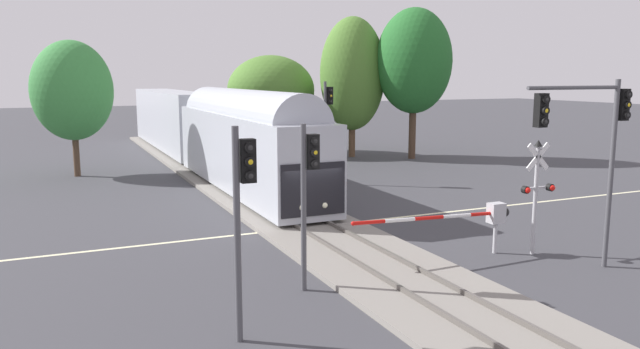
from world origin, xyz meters
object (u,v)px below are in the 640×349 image
crossing_signal_mast (537,185)px  traffic_signal_median (308,180)px  maple_right_background (414,61)px  oak_far_right (352,74)px  elm_centre_background (271,90)px  traffic_signal_near_left (243,199)px  traffic_signal_far_side (327,116)px  commuter_train (204,127)px  crossing_gate_near (479,216)px  oak_behind_train (72,91)px  traffic_signal_near_right (593,129)px

crossing_signal_mast → traffic_signal_median: (-8.57, -0.08, 0.80)m
maple_right_background → oak_far_right: size_ratio=1.05×
elm_centre_background → traffic_signal_median: bearing=-107.7°
traffic_signal_near_left → oak_far_right: oak_far_right is taller
traffic_signal_far_side → traffic_signal_near_left: bearing=-120.0°
elm_centre_background → crossing_signal_mast: bearing=-92.1°
commuter_train → crossing_gate_near: (3.84, -23.94, -1.38)m
crossing_signal_mast → elm_centre_background: size_ratio=0.52×
oak_far_right → elm_centre_background: bearing=138.7°
traffic_signal_median → traffic_signal_far_side: bearing=63.5°
traffic_signal_median → elm_centre_background: bearing=72.3°
commuter_train → traffic_signal_far_side: bearing=-60.4°
traffic_signal_far_side → traffic_signal_median: bearing=-116.5°
commuter_train → crossing_signal_mast: size_ratio=9.93×
commuter_train → elm_centre_background: elm_centre_background is taller
oak_behind_train → traffic_signal_near_right: bearing=-62.5°
commuter_train → elm_centre_background: bearing=39.5°
traffic_signal_near_left → traffic_signal_median: bearing=43.4°
crossing_signal_mast → oak_far_right: oak_far_right is taller
commuter_train → elm_centre_background: 9.09m
traffic_signal_far_side → maple_right_background: size_ratio=0.53×
crossing_signal_mast → traffic_signal_far_side: size_ratio=0.69×
traffic_signal_far_side → traffic_signal_median: 17.69m
crossing_signal_mast → traffic_signal_near_left: bearing=-166.8°
traffic_signal_near_left → traffic_signal_far_side: bearing=60.0°
commuter_train → maple_right_background: bearing=-5.9°
commuter_train → traffic_signal_median: size_ratio=8.23×
traffic_signal_near_right → oak_far_right: size_ratio=0.57×
traffic_signal_far_side → oak_far_right: oak_far_right is taller
crossing_signal_mast → oak_far_right: size_ratio=0.38×
elm_centre_background → traffic_signal_near_left: bearing=-110.6°
traffic_signal_median → oak_far_right: 29.92m
crossing_gate_near → crossing_signal_mast: bearing=-19.6°
traffic_signal_far_side → oak_behind_train: bearing=146.0°
commuter_train → crossing_signal_mast: bearing=-76.9°
crossing_signal_mast → traffic_signal_far_side: 15.81m
commuter_train → crossing_signal_mast: (5.71, -24.60, -0.34)m
commuter_train → traffic_signal_near_left: commuter_train is taller
traffic_signal_median → oak_behind_train: size_ratio=0.58×
crossing_gate_near → elm_centre_background: elm_centre_background is taller
traffic_signal_near_left → maple_right_background: maple_right_background is taller
traffic_signal_near_left → maple_right_background: (21.01, 25.66, 3.83)m
crossing_signal_mast → traffic_signal_near_right: bearing=-86.3°
traffic_signal_near_left → oak_behind_train: size_ratio=0.61×
crossing_gate_near → oak_behind_train: (-11.86, 23.86, 3.86)m
traffic_signal_near_left → crossing_signal_mast: bearing=13.2°
traffic_signal_far_side → traffic_signal_near_left: traffic_signal_far_side is taller
commuter_train → crossing_gate_near: bearing=-80.9°
traffic_signal_near_left → oak_far_right: size_ratio=0.48×
crossing_gate_near → elm_centre_background: bearing=84.3°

